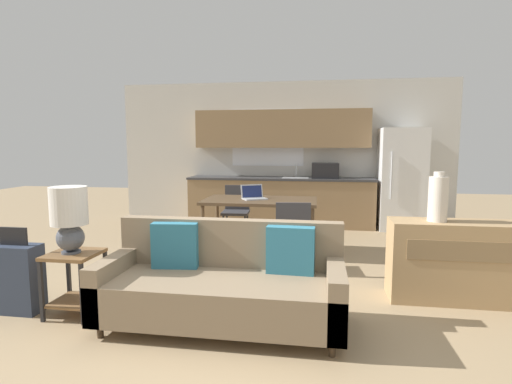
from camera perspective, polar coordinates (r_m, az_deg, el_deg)
name	(u,v)px	position (r m, az deg, el deg)	size (l,w,h in m)	color
ground_plane	(230,325)	(3.53, -3.70, -18.48)	(20.00, 20.00, 0.00)	#9E8460
wall_back	(282,153)	(7.77, 3.75, 5.64)	(6.40, 0.07, 2.70)	silver
kitchen_counter	(281,180)	(7.50, 3.66, 1.69)	(3.45, 0.65, 2.15)	#8E704C
refrigerator	(401,179)	(7.52, 20.05, 1.72)	(0.77, 0.69, 1.79)	white
dining_table	(260,204)	(5.58, 0.62, -1.69)	(1.57, 0.89, 0.75)	brown
couch	(224,284)	(3.45, -4.65, -13.01)	(1.99, 0.80, 0.85)	#3D2D1E
side_table	(75,273)	(3.93, -24.50, -10.55)	(0.42, 0.42, 0.56)	brown
table_lamp	(69,215)	(3.81, -25.13, -3.02)	(0.31, 0.31, 0.58)	#4C515B
credenza	(453,261)	(4.33, 26.34, -8.87)	(1.19, 0.42, 0.78)	tan
vase	(438,198)	(4.16, 24.56, -0.83)	(0.18, 0.18, 0.47)	beige
dining_chair_far_left	(236,209)	(6.45, -2.85, -2.40)	(0.45, 0.45, 0.85)	#38383D
dining_chair_near_right	(292,232)	(4.74, 5.24, -5.74)	(0.47, 0.47, 0.85)	#38383D
laptop	(253,196)	(5.62, -0.36, -0.51)	(0.40, 0.38, 0.20)	#B7BABC
suitcase	(17,278)	(4.25, -31.02, -10.47)	(0.44, 0.22, 0.78)	#2D384C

